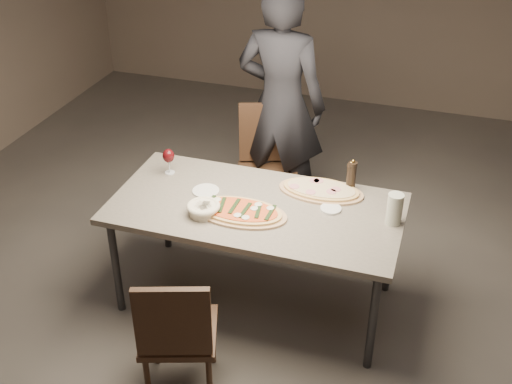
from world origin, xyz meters
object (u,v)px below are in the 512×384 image
(chair_far, at_px, (268,161))
(zucchini_pizza, at_px, (240,211))
(ham_pizza, at_px, (321,190))
(bread_basket, at_px, (203,208))
(pepper_mill_left, at_px, (352,175))
(chair_near, at_px, (177,332))
(diner, at_px, (281,105))
(dining_table, at_px, (256,213))
(carafe, at_px, (395,209))

(chair_far, bearing_deg, zucchini_pizza, 79.05)
(ham_pizza, xyz_separation_m, bread_basket, (-0.62, -0.47, 0.03))
(ham_pizza, xyz_separation_m, chair_far, (-0.56, 0.66, -0.23))
(bread_basket, relative_size, chair_far, 0.21)
(ham_pizza, distance_m, bread_basket, 0.78)
(ham_pizza, bearing_deg, bread_basket, -152.68)
(pepper_mill_left, xyz_separation_m, chair_far, (-0.73, 0.56, -0.31))
(zucchini_pizza, xyz_separation_m, bread_basket, (-0.21, -0.07, 0.03))
(ham_pizza, height_order, chair_near, chair_near)
(diner, bearing_deg, bread_basket, 89.21)
(dining_table, distance_m, bread_basket, 0.35)
(bread_basket, xyz_separation_m, chair_near, (0.12, -0.72, -0.31))
(chair_near, bearing_deg, chair_far, 73.36)
(zucchini_pizza, xyz_separation_m, pepper_mill_left, (0.59, 0.49, 0.08))
(pepper_mill_left, distance_m, chair_far, 0.98)
(pepper_mill_left, height_order, chair_far, pepper_mill_left)
(ham_pizza, relative_size, diner, 0.29)
(bread_basket, relative_size, chair_near, 0.23)
(pepper_mill_left, xyz_separation_m, carafe, (0.31, -0.31, -0.00))
(dining_table, bearing_deg, diner, 98.18)
(diner, bearing_deg, pepper_mill_left, 137.46)
(dining_table, relative_size, chair_far, 1.88)
(zucchini_pizza, bearing_deg, chair_near, -87.99)
(pepper_mill_left, distance_m, chair_near, 1.50)
(carafe, xyz_separation_m, chair_far, (-1.04, 0.87, -0.31))
(ham_pizza, relative_size, pepper_mill_left, 2.55)
(ham_pizza, bearing_deg, diner, 111.62)
(bread_basket, bearing_deg, carafe, 13.39)
(zucchini_pizza, height_order, chair_near, chair_near)
(dining_table, relative_size, chair_near, 2.08)
(bread_basket, relative_size, carafe, 1.04)
(bread_basket, xyz_separation_m, carafe, (1.10, 0.26, 0.05))
(pepper_mill_left, xyz_separation_m, chair_near, (-0.67, -1.29, -0.37))
(zucchini_pizza, relative_size, chair_far, 0.62)
(ham_pizza, distance_m, pepper_mill_left, 0.22)
(zucchini_pizza, bearing_deg, pepper_mill_left, 47.91)
(zucchini_pizza, bearing_deg, bread_basket, -152.17)
(chair_far, relative_size, diner, 0.51)
(dining_table, relative_size, carafe, 9.19)
(pepper_mill_left, bearing_deg, chair_far, 142.47)
(dining_table, distance_m, chair_far, 0.98)
(ham_pizza, height_order, bread_basket, bread_basket)
(diner, bearing_deg, zucchini_pizza, 98.55)
(bread_basket, bearing_deg, pepper_mill_left, 35.66)
(chair_near, bearing_deg, zucchini_pizza, 65.55)
(carafe, bearing_deg, pepper_mill_left, 135.25)
(zucchini_pizza, distance_m, pepper_mill_left, 0.77)
(zucchini_pizza, height_order, ham_pizza, zucchini_pizza)
(pepper_mill_left, relative_size, carafe, 1.10)
(chair_near, distance_m, diner, 2.07)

